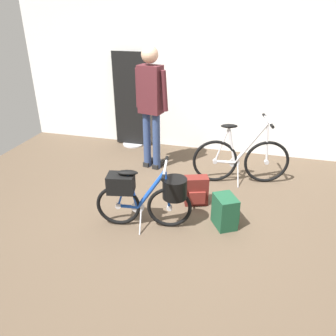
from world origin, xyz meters
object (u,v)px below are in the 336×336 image
display_bike_left (241,159)px  handbag_on_floor (225,212)px  floor_banner_stand (131,106)px  visitor_near_wall (151,101)px  backpack_on_floor (196,191)px  folding_bike_foreground (148,194)px

display_bike_left → handbag_on_floor: size_ratio=3.49×
floor_banner_stand → visitor_near_wall: visitor_near_wall is taller
display_bike_left → backpack_on_floor: bearing=-123.1°
display_bike_left → handbag_on_floor: bearing=-94.2°
folding_bike_foreground → handbag_on_floor: size_ratio=2.83×
folding_bike_foreground → visitor_near_wall: 1.63m
display_bike_left → visitor_near_wall: visitor_near_wall is taller
floor_banner_stand → visitor_near_wall: bearing=-52.6°
display_bike_left → visitor_near_wall: size_ratio=0.73×
folding_bike_foreground → backpack_on_floor: bearing=54.1°
visitor_near_wall → backpack_on_floor: 1.46m
folding_bike_foreground → handbag_on_floor: 0.88m
display_bike_left → visitor_near_wall: (-1.31, 0.14, 0.67)m
display_bike_left → backpack_on_floor: (-0.47, -0.72, -0.17)m
folding_bike_foreground → handbag_on_floor: folding_bike_foreground is taller
backpack_on_floor → handbag_on_floor: (0.39, -0.37, 0.00)m
visitor_near_wall → folding_bike_foreground: bearing=-74.4°
folding_bike_foreground → backpack_on_floor: folding_bike_foreground is taller
visitor_near_wall → handbag_on_floor: bearing=-45.3°
backpack_on_floor → display_bike_left: bearing=56.9°
handbag_on_floor → backpack_on_floor: bearing=136.7°
folding_bike_foreground → visitor_near_wall: (-0.41, 1.46, 0.61)m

